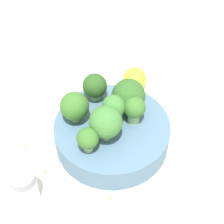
% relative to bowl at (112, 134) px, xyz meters
% --- Properties ---
extents(ground_plane, '(3.00, 3.00, 0.00)m').
position_rel_bowl_xyz_m(ground_plane, '(0.00, 0.00, -0.02)').
color(ground_plane, silver).
extents(bowl, '(0.20, 0.20, 0.05)m').
position_rel_bowl_xyz_m(bowl, '(0.00, 0.00, 0.00)').
color(bowl, slate).
rests_on(bowl, ground_plane).
extents(broccoli_floret_0, '(0.05, 0.05, 0.06)m').
position_rel_bowl_xyz_m(broccoli_floret_0, '(0.03, 0.00, 0.06)').
color(broccoli_floret_0, '#8EB770').
rests_on(broccoli_floret_0, bowl).
extents(broccoli_floret_1, '(0.04, 0.04, 0.06)m').
position_rel_bowl_xyz_m(broccoli_floret_1, '(-0.01, 0.00, 0.06)').
color(broccoli_floret_1, '#8EB770').
rests_on(broccoli_floret_1, bowl).
extents(broccoli_floret_2, '(0.03, 0.03, 0.05)m').
position_rel_bowl_xyz_m(broccoli_floret_2, '(0.06, -0.02, 0.05)').
color(broccoli_floret_2, '#8EB770').
rests_on(broccoli_floret_2, bowl).
extents(broccoli_floret_3, '(0.04, 0.04, 0.05)m').
position_rel_bowl_xyz_m(broccoli_floret_3, '(-0.02, 0.03, 0.05)').
color(broccoli_floret_3, '#8EB770').
rests_on(broccoli_floret_3, bowl).
extents(broccoli_floret_4, '(0.05, 0.05, 0.06)m').
position_rel_bowl_xyz_m(broccoli_floret_4, '(0.01, -0.06, 0.05)').
color(broccoli_floret_4, '#7A9E5B').
rests_on(broccoli_floret_4, bowl).
extents(broccoli_floret_5, '(0.06, 0.06, 0.06)m').
position_rel_bowl_xyz_m(broccoli_floret_5, '(-0.04, 0.01, 0.05)').
color(broccoli_floret_5, '#84AD66').
rests_on(broccoli_floret_5, bowl).
extents(broccoli_floret_6, '(0.04, 0.04, 0.05)m').
position_rel_bowl_xyz_m(broccoli_floret_6, '(-0.05, -0.05, 0.05)').
color(broccoli_floret_6, '#7A9E5B').
rests_on(broccoli_floret_6, bowl).
extents(pepper_shaker, '(0.04, 0.04, 0.07)m').
position_rel_bowl_xyz_m(pepper_shaker, '(0.15, -0.08, 0.01)').
color(pepper_shaker, silver).
rests_on(pepper_shaker, ground_plane).
extents(lemon_wedge, '(0.05, 0.05, 0.05)m').
position_rel_bowl_xyz_m(lemon_wedge, '(-0.14, -0.01, 0.00)').
color(lemon_wedge, yellow).
rests_on(lemon_wedge, ground_plane).
extents(almond_crumb_0, '(0.01, 0.01, 0.01)m').
position_rel_bowl_xyz_m(almond_crumb_0, '(0.06, -0.14, -0.02)').
color(almond_crumb_0, tan).
rests_on(almond_crumb_0, ground_plane).
extents(almond_crumb_1, '(0.01, 0.01, 0.01)m').
position_rel_bowl_xyz_m(almond_crumb_1, '(0.10, 0.04, -0.02)').
color(almond_crumb_1, '#AD7F4C').
rests_on(almond_crumb_1, ground_plane).
extents(almond_crumb_2, '(0.01, 0.01, 0.01)m').
position_rel_bowl_xyz_m(almond_crumb_2, '(0.10, -0.08, -0.02)').
color(almond_crumb_2, '#AD7F4C').
rests_on(almond_crumb_2, ground_plane).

